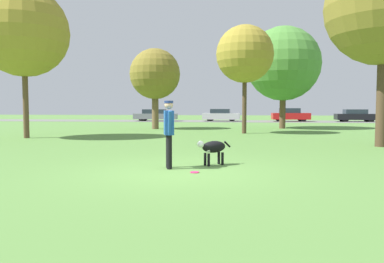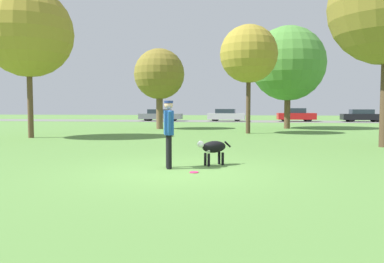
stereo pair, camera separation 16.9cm
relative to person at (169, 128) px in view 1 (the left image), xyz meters
name	(u,v)px [view 1 (the left image)]	position (x,y,z in m)	size (l,w,h in m)	color
ground_plane	(178,171)	(0.30, -0.43, -1.00)	(120.00, 120.00, 0.00)	#56843D
far_road_strip	(224,121)	(0.30, 30.85, -0.99)	(120.00, 6.00, 0.01)	slate
person	(169,128)	(0.00, 0.00, 0.00)	(0.33, 0.72, 1.68)	black
dog	(213,148)	(1.04, 0.62, -0.54)	(0.89, 0.72, 0.66)	black
frisbee	(195,172)	(0.70, -0.53, -0.99)	(0.21, 0.21, 0.02)	#E52366
tree_far_right	(283,64)	(4.84, 17.94, 3.54)	(5.17, 5.17, 7.13)	brown
tree_mid_center	(245,54)	(2.07, 12.62, 3.51)	(3.28, 3.28, 6.17)	#4C3826
tree_far_left	(155,74)	(-3.97, 16.31, 2.76)	(3.47, 3.47, 5.53)	brown
tree_near_left	(24,32)	(-8.59, 8.09, 4.12)	(4.31, 4.31, 7.29)	brown
parked_car_grey	(155,115)	(-7.12, 30.47, -0.36)	(4.59, 1.71, 1.27)	slate
parked_car_silver	(221,115)	(-0.05, 30.82, -0.35)	(3.98, 1.96, 1.31)	#B7B7BC
parked_car_red	(290,115)	(7.18, 30.99, -0.31)	(3.88, 1.86, 1.39)	red
parked_car_black	(356,116)	(13.75, 30.99, -0.37)	(4.10, 1.76, 1.27)	black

